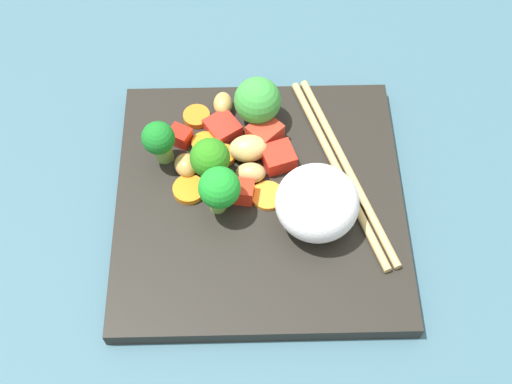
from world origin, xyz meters
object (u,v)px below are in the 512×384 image
(broccoli_floret_2, at_px, (219,189))
(chopstick_pair, at_px, (342,169))
(rice_mound, at_px, (317,203))
(carrot_slice_4, at_px, (197,117))
(square_plate, at_px, (260,202))

(broccoli_floret_2, distance_m, chopstick_pair, 0.13)
(broccoli_floret_2, bearing_deg, rice_mound, -8.18)
(broccoli_floret_2, xyz_separation_m, carrot_slice_4, (-0.03, 0.11, -0.03))
(square_plate, bearing_deg, chopstick_pair, 19.06)
(square_plate, bearing_deg, broccoli_floret_2, -160.01)
(carrot_slice_4, relative_size, chopstick_pair, 0.12)
(chopstick_pair, bearing_deg, square_plate, 90.71)
(square_plate, relative_size, rice_mound, 3.60)
(carrot_slice_4, bearing_deg, rice_mound, -47.12)
(rice_mound, xyz_separation_m, broccoli_floret_2, (-0.09, 0.01, 0.01))
(square_plate, height_order, carrot_slice_4, carrot_slice_4)
(square_plate, xyz_separation_m, carrot_slice_4, (-0.06, 0.10, 0.01))
(rice_mound, bearing_deg, broccoli_floret_2, 171.82)
(square_plate, distance_m, broccoli_floret_2, 0.06)
(carrot_slice_4, bearing_deg, broccoli_floret_2, -76.91)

